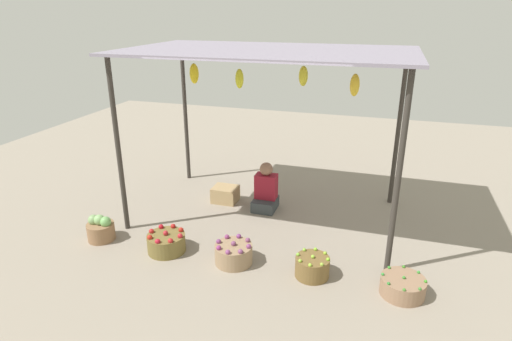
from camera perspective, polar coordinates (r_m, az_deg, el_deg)
The scene contains 9 objects.
ground_plane at distance 6.79m, azimuth 1.44°, elevation -5.84°, with size 14.00×14.00×0.00m, color gray.
market_stall_structure at distance 6.10m, azimuth 1.64°, elevation 14.25°, with size 3.99×2.39×2.52m.
vendor_person at distance 6.86m, azimuth 1.31°, elevation -2.80°, with size 0.36×0.44×0.78m.
basket_cabbages at distance 6.40m, azimuth -20.00°, elevation -7.34°, with size 0.37×0.37×0.38m.
basket_red_apples at distance 5.90m, azimuth -11.86°, elevation -9.37°, with size 0.50×0.50×0.30m.
basket_purple_onions at distance 5.54m, azimuth -2.99°, elevation -10.98°, with size 0.48×0.48×0.31m.
basket_limes at distance 5.34m, azimuth 7.51°, elevation -12.59°, with size 0.42×0.42×0.29m.
basket_green_chilies at distance 5.28m, azimuth 18.97°, elevation -14.39°, with size 0.50×0.50×0.24m.
wooden_crate_near_vendor at distance 7.19m, azimuth -4.12°, elevation -3.17°, with size 0.41×0.35×0.26m, color tan.
Camera 1 is at (1.63, -5.83, 3.07)m, focal length 30.00 mm.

